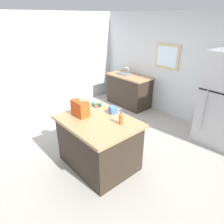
# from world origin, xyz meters

# --- Properties ---
(ground) EXTENTS (6.48, 6.48, 0.00)m
(ground) POSITION_xyz_m (0.00, 0.00, 0.00)
(ground) COLOR #ADA89E
(back_wall) EXTENTS (5.40, 0.13, 2.51)m
(back_wall) POSITION_xyz_m (-0.01, 2.30, 1.26)
(back_wall) COLOR silver
(back_wall) RESTS_ON ground
(left_wall) EXTENTS (0.10, 4.60, 2.51)m
(left_wall) POSITION_xyz_m (-2.70, 0.00, 1.26)
(left_wall) COLOR silver
(left_wall) RESTS_ON ground
(kitchen_island) EXTENTS (1.29, 0.99, 0.87)m
(kitchen_island) POSITION_xyz_m (0.12, -0.40, 0.44)
(kitchen_island) COLOR #33281E
(kitchen_island) RESTS_ON ground
(sink_counter) EXTENTS (1.29, 0.65, 1.07)m
(sink_counter) POSITION_xyz_m (-1.45, 1.91, 0.45)
(sink_counter) COLOR #33281E
(sink_counter) RESTS_ON ground
(shopping_bag) EXTENTS (0.31, 0.18, 0.31)m
(shopping_bag) POSITION_xyz_m (-0.21, -0.51, 1.01)
(shopping_bag) COLOR #DB511E
(shopping_bag) RESTS_ON kitchen_island
(small_box) EXTENTS (0.16, 0.15, 0.11)m
(small_box) POSITION_xyz_m (0.08, -0.04, 0.93)
(small_box) COLOR #4775B7
(small_box) RESTS_ON kitchen_island
(bottle) EXTENTS (0.06, 0.06, 0.21)m
(bottle) POSITION_xyz_m (0.46, -0.21, 0.97)
(bottle) COLOR #C66633
(bottle) RESTS_ON kitchen_island
(ear_defenders) EXTENTS (0.21, 0.21, 0.06)m
(ear_defenders) POSITION_xyz_m (-0.35, -0.06, 0.90)
(ear_defenders) COLOR black
(ear_defenders) RESTS_ON kitchen_island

